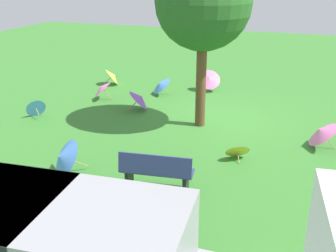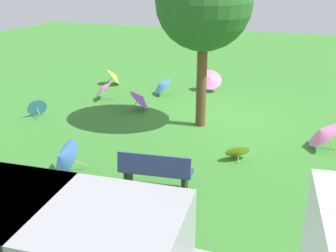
{
  "view_description": "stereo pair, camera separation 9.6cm",
  "coord_description": "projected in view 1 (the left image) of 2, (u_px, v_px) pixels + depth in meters",
  "views": [
    {
      "loc": [
        -2.58,
        12.03,
        4.58
      ],
      "look_at": [
        0.78,
        2.4,
        0.6
      ],
      "focal_mm": 43.56,
      "sensor_mm": 36.0,
      "label": 1
    },
    {
      "loc": [
        -2.67,
        12.0,
        4.58
      ],
      "look_at": [
        0.78,
        2.4,
        0.6
      ],
      "focal_mm": 43.56,
      "sensor_mm": 36.0,
      "label": 2
    }
  ],
  "objects": [
    {
      "name": "van_dark",
      "position": [
        21.0,
        236.0,
        5.97
      ],
      "size": [
        4.73,
        2.4,
        1.53
      ],
      "color": "#99999E",
      "rests_on": "ground"
    },
    {
      "name": "parasol_blue_3",
      "position": [
        35.0,
        107.0,
        13.29
      ],
      "size": [
        0.69,
        0.72,
        0.64
      ],
      "color": "tan",
      "rests_on": "ground"
    },
    {
      "name": "shade_tree",
      "position": [
        203.0,
        3.0,
        11.35
      ],
      "size": [
        2.76,
        2.76,
        5.07
      ],
      "color": "brown",
      "rests_on": "ground"
    },
    {
      "name": "parasol_yellow_0",
      "position": [
        113.0,
        76.0,
        16.91
      ],
      "size": [
        0.93,
        0.99,
        0.73
      ],
      "color": "tan",
      "rests_on": "ground"
    },
    {
      "name": "parasol_pink_2",
      "position": [
        321.0,
        132.0,
        10.9
      ],
      "size": [
        0.96,
        1.03,
        0.85
      ],
      "color": "tan",
      "rests_on": "ground"
    },
    {
      "name": "ground",
      "position": [
        216.0,
        121.0,
        13.04
      ],
      "size": [
        40.0,
        40.0,
        0.0
      ],
      "primitive_type": "plane",
      "color": "#387A2D"
    },
    {
      "name": "parasol_pink_1",
      "position": [
        102.0,
        88.0,
        14.93
      ],
      "size": [
        0.89,
        0.95,
        0.77
      ],
      "color": "tan",
      "rests_on": "ground"
    },
    {
      "name": "parasol_blue_0",
      "position": [
        160.0,
        85.0,
        15.51
      ],
      "size": [
        1.03,
        1.05,
        0.74
      ],
      "color": "tan",
      "rests_on": "ground"
    },
    {
      "name": "park_bench",
      "position": [
        156.0,
        171.0,
        8.81
      ],
      "size": [
        1.65,
        0.67,
        0.9
      ],
      "color": "navy",
      "rests_on": "ground"
    },
    {
      "name": "parasol_yellow_2",
      "position": [
        237.0,
        149.0,
        10.34
      ],
      "size": [
        0.78,
        0.72,
        0.54
      ],
      "color": "tan",
      "rests_on": "ground"
    },
    {
      "name": "parasol_blue_1",
      "position": [
        63.0,
        157.0,
        9.47
      ],
      "size": [
        1.17,
        1.15,
        0.92
      ],
      "color": "tan",
      "rests_on": "ground"
    },
    {
      "name": "parasol_pink_3",
      "position": [
        209.0,
        79.0,
        15.95
      ],
      "size": [
        1.1,
        1.02,
        0.87
      ],
      "color": "tan",
      "rests_on": "ground"
    },
    {
      "name": "parasol_purple_3",
      "position": [
        140.0,
        98.0,
        13.82
      ],
      "size": [
        0.98,
        1.04,
        0.79
      ],
      "color": "tan",
      "rests_on": "ground"
    }
  ]
}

